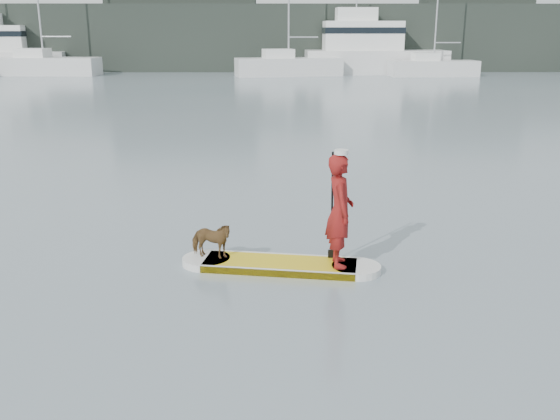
{
  "coord_description": "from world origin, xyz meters",
  "views": [
    {
      "loc": [
        -1.17,
        -8.38,
        3.79
      ],
      "look_at": [
        -1.09,
        1.22,
        1.0
      ],
      "focal_mm": 40.0,
      "sensor_mm": 36.0,
      "label": 1
    }
  ],
  "objects_px": {
    "dog": "(211,240)",
    "sailboat_e": "(433,67)",
    "motor_yacht_b": "(0,51)",
    "paddleboard": "(280,265)",
    "sailboat_b": "(43,64)",
    "motor_yacht_a": "(370,50)",
    "paddler": "(340,211)",
    "sailboat_d": "(288,65)"
  },
  "relations": [
    {
      "from": "dog",
      "to": "sailboat_e",
      "type": "relative_size",
      "value": 0.07
    },
    {
      "from": "motor_yacht_b",
      "to": "paddleboard",
      "type": "bearing_deg",
      "value": -70.29
    },
    {
      "from": "sailboat_b",
      "to": "sailboat_e",
      "type": "xyz_separation_m",
      "value": [
        32.96,
        -1.23,
        -0.19
      ]
    },
    {
      "from": "motor_yacht_a",
      "to": "paddleboard",
      "type": "bearing_deg",
      "value": -101.55
    },
    {
      "from": "dog",
      "to": "motor_yacht_a",
      "type": "distance_m",
      "value": 47.68
    },
    {
      "from": "paddler",
      "to": "dog",
      "type": "height_order",
      "value": "paddler"
    },
    {
      "from": "sailboat_e",
      "to": "motor_yacht_a",
      "type": "relative_size",
      "value": 0.85
    },
    {
      "from": "sailboat_e",
      "to": "dog",
      "type": "bearing_deg",
      "value": -112.36
    },
    {
      "from": "motor_yacht_a",
      "to": "motor_yacht_b",
      "type": "relative_size",
      "value": 1.16
    },
    {
      "from": "paddleboard",
      "to": "motor_yacht_b",
      "type": "bearing_deg",
      "value": 126.22
    },
    {
      "from": "sailboat_b",
      "to": "motor_yacht_b",
      "type": "height_order",
      "value": "sailboat_b"
    },
    {
      "from": "sailboat_b",
      "to": "dog",
      "type": "bearing_deg",
      "value": -63.18
    },
    {
      "from": "dog",
      "to": "motor_yacht_a",
      "type": "height_order",
      "value": "motor_yacht_a"
    },
    {
      "from": "sailboat_b",
      "to": "sailboat_d",
      "type": "bearing_deg",
      "value": 2.06
    },
    {
      "from": "paddler",
      "to": "paddleboard",
      "type": "bearing_deg",
      "value": 78.47
    },
    {
      "from": "paddleboard",
      "to": "motor_yacht_b",
      "type": "relative_size",
      "value": 0.31
    },
    {
      "from": "paddleboard",
      "to": "sailboat_b",
      "type": "xyz_separation_m",
      "value": [
        -19.82,
        44.97,
        0.89
      ]
    },
    {
      "from": "motor_yacht_a",
      "to": "dog",
      "type": "bearing_deg",
      "value": -102.94
    },
    {
      "from": "sailboat_d",
      "to": "motor_yacht_a",
      "type": "relative_size",
      "value": 1.05
    },
    {
      "from": "sailboat_e",
      "to": "motor_yacht_b",
      "type": "distance_m",
      "value": 38.07
    },
    {
      "from": "paddler",
      "to": "dog",
      "type": "relative_size",
      "value": 2.48
    },
    {
      "from": "sailboat_b",
      "to": "motor_yacht_a",
      "type": "xyz_separation_m",
      "value": [
        28.09,
        1.93,
        1.13
      ]
    },
    {
      "from": "paddleboard",
      "to": "sailboat_d",
      "type": "xyz_separation_m",
      "value": [
        1.0,
        44.19,
        0.87
      ]
    },
    {
      "from": "sailboat_b",
      "to": "sailboat_d",
      "type": "distance_m",
      "value": 20.83
    },
    {
      "from": "sailboat_d",
      "to": "motor_yacht_a",
      "type": "height_order",
      "value": "sailboat_d"
    },
    {
      "from": "dog",
      "to": "sailboat_b",
      "type": "distance_m",
      "value": 48.52
    },
    {
      "from": "motor_yacht_b",
      "to": "motor_yacht_a",
      "type": "bearing_deg",
      "value": -9.46
    },
    {
      "from": "paddler",
      "to": "motor_yacht_b",
      "type": "bearing_deg",
      "value": 25.51
    },
    {
      "from": "motor_yacht_a",
      "to": "motor_yacht_b",
      "type": "distance_m",
      "value": 32.97
    },
    {
      "from": "sailboat_e",
      "to": "motor_yacht_b",
      "type": "relative_size",
      "value": 0.99
    },
    {
      "from": "sailboat_d",
      "to": "sailboat_e",
      "type": "xyz_separation_m",
      "value": [
        12.15,
        -0.45,
        -0.18
      ]
    },
    {
      "from": "paddleboard",
      "to": "sailboat_b",
      "type": "height_order",
      "value": "sailboat_b"
    },
    {
      "from": "sailboat_d",
      "to": "paddleboard",
      "type": "bearing_deg",
      "value": -102.15
    },
    {
      "from": "paddler",
      "to": "sailboat_e",
      "type": "distance_m",
      "value": 45.55
    },
    {
      "from": "motor_yacht_a",
      "to": "motor_yacht_b",
      "type": "xyz_separation_m",
      "value": [
        -32.95,
        1.14,
        -0.16
      ]
    },
    {
      "from": "paddler",
      "to": "motor_yacht_b",
      "type": "height_order",
      "value": "motor_yacht_b"
    },
    {
      "from": "paddleboard",
      "to": "dog",
      "type": "bearing_deg",
      "value": -180.0
    },
    {
      "from": "paddler",
      "to": "dog",
      "type": "xyz_separation_m",
      "value": [
        -2.09,
        0.33,
        -0.6
      ]
    },
    {
      "from": "paddler",
      "to": "sailboat_b",
      "type": "xyz_separation_m",
      "value": [
        -20.76,
        45.12,
        -0.08
      ]
    },
    {
      "from": "sailboat_e",
      "to": "motor_yacht_b",
      "type": "height_order",
      "value": "sailboat_e"
    },
    {
      "from": "paddler",
      "to": "sailboat_e",
      "type": "relative_size",
      "value": 0.17
    },
    {
      "from": "sailboat_b",
      "to": "paddleboard",
      "type": "bearing_deg",
      "value": -62.03
    }
  ]
}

